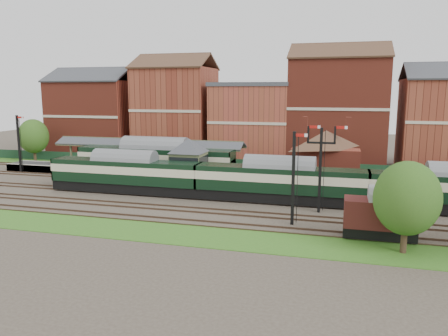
% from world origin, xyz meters
% --- Properties ---
extents(ground, '(160.00, 160.00, 0.00)m').
position_xyz_m(ground, '(0.00, 0.00, 0.00)').
color(ground, '#473D33').
rests_on(ground, ground).
extents(grass_back, '(90.00, 4.50, 0.06)m').
position_xyz_m(grass_back, '(0.00, 16.00, 0.03)').
color(grass_back, '#2D6619').
rests_on(grass_back, ground).
extents(grass_front, '(90.00, 5.00, 0.06)m').
position_xyz_m(grass_front, '(0.00, -12.00, 0.03)').
color(grass_front, '#2D6619').
rests_on(grass_front, ground).
extents(fence, '(90.00, 0.12, 1.50)m').
position_xyz_m(fence, '(0.00, 18.00, 0.75)').
color(fence, '#193823').
rests_on(fence, ground).
extents(platform, '(55.00, 3.40, 1.00)m').
position_xyz_m(platform, '(-5.00, 9.75, 0.50)').
color(platform, '#2D2D2D').
rests_on(platform, ground).
extents(signal_box, '(5.40, 5.40, 6.00)m').
position_xyz_m(signal_box, '(-3.00, 3.25, 3.19)').
color(signal_box, '#627251').
rests_on(signal_box, ground).
extents(brick_hut, '(3.20, 2.64, 2.94)m').
position_xyz_m(brick_hut, '(5.00, 3.25, 1.20)').
color(brick_hut, maroon).
rests_on(brick_hut, ground).
extents(station_building, '(8.10, 8.10, 5.90)m').
position_xyz_m(station_building, '(12.00, 9.75, 3.96)').
color(station_building, maroon).
rests_on(station_building, platform).
extents(canopy, '(26.00, 3.89, 4.08)m').
position_xyz_m(canopy, '(-11.00, 9.75, 4.58)').
color(canopy, '#495233').
rests_on(canopy, platform).
extents(semaphore_bracket, '(3.60, 0.25, 8.18)m').
position_xyz_m(semaphore_bracket, '(12.04, -2.50, 4.63)').
color(semaphore_bracket, black).
rests_on(semaphore_bracket, ground).
extents(semaphore_platform_end, '(1.23, 0.25, 8.00)m').
position_xyz_m(semaphore_platform_end, '(-29.98, 8.00, 4.16)').
color(semaphore_platform_end, black).
rests_on(semaphore_platform_end, ground).
extents(semaphore_siding, '(1.23, 0.25, 8.00)m').
position_xyz_m(semaphore_siding, '(10.02, -7.00, 4.16)').
color(semaphore_siding, black).
rests_on(semaphore_siding, ground).
extents(town_backdrop, '(69.00, 10.00, 16.00)m').
position_xyz_m(town_backdrop, '(-0.18, 25.00, 7.00)').
color(town_backdrop, maroon).
rests_on(town_backdrop, ground).
extents(dmu_train, '(51.79, 2.72, 3.98)m').
position_xyz_m(dmu_train, '(7.89, 0.00, 2.33)').
color(dmu_train, black).
rests_on(dmu_train, ground).
extents(platform_railcar, '(20.08, 3.16, 4.62)m').
position_xyz_m(platform_railcar, '(-8.60, 6.50, 2.69)').
color(platform_railcar, black).
rests_on(platform_railcar, ground).
extents(goods_van_a, '(5.36, 2.32, 3.25)m').
position_xyz_m(goods_van_a, '(16.89, -9.00, 1.87)').
color(goods_van_a, black).
rests_on(goods_van_a, ground).
extents(tree_far, '(4.52, 4.52, 6.59)m').
position_xyz_m(tree_far, '(18.33, -11.78, 3.98)').
color(tree_far, '#382619').
rests_on(tree_far, ground).
extents(tree_back, '(4.73, 4.73, 6.92)m').
position_xyz_m(tree_back, '(-33.78, 15.82, 4.18)').
color(tree_back, '#382619').
rests_on(tree_back, ground).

